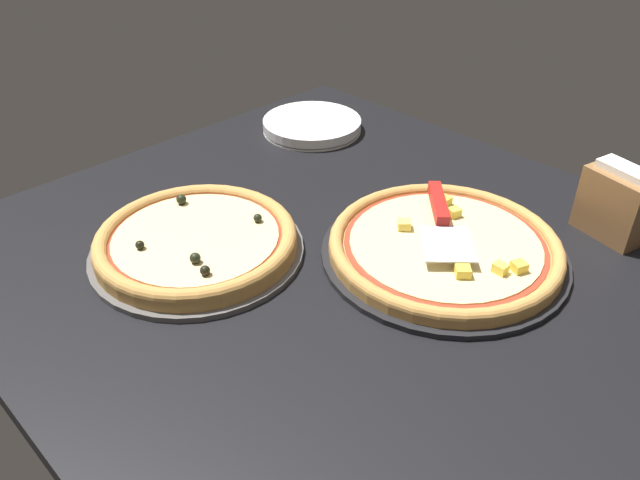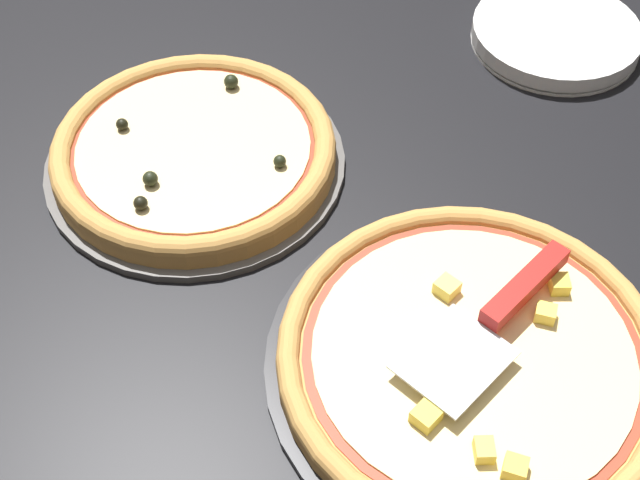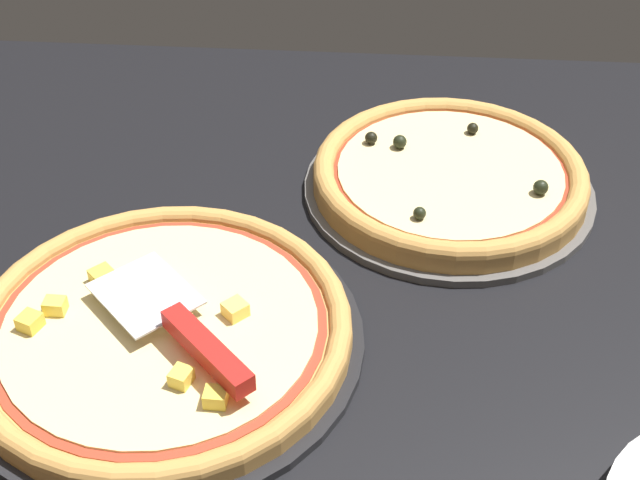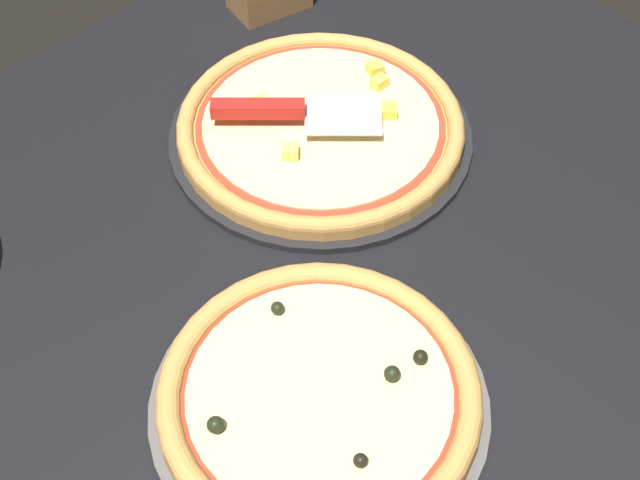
# 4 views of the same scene
# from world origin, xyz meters

# --- Properties ---
(ground_plane) EXTENTS (1.24, 1.08, 0.04)m
(ground_plane) POSITION_xyz_m (0.00, 0.00, -0.02)
(ground_plane) COLOR black
(pizza_pan_front) EXTENTS (0.41, 0.41, 0.01)m
(pizza_pan_front) POSITION_xyz_m (-0.09, -0.11, 0.01)
(pizza_pan_front) COLOR black
(pizza_pan_front) RESTS_ON ground_plane
(pizza_front) EXTENTS (0.39, 0.39, 0.04)m
(pizza_front) POSITION_xyz_m (-0.09, -0.11, 0.02)
(pizza_front) COLOR #C68E47
(pizza_front) RESTS_ON pizza_pan_front
(pizza_pan_back) EXTENTS (0.36, 0.36, 0.01)m
(pizza_pan_back) POSITION_xyz_m (0.20, 0.18, 0.01)
(pizza_pan_back) COLOR #565451
(pizza_pan_back) RESTS_ON ground_plane
(pizza_back) EXTENTS (0.34, 0.34, 0.04)m
(pizza_back) POSITION_xyz_m (0.20, 0.18, 0.03)
(pizza_back) COLOR #C68E47
(pizza_back) RESTS_ON pizza_pan_back
(serving_spatula) EXTENTS (0.19, 0.20, 0.02)m
(serving_spatula) POSITION_xyz_m (-0.06, -0.15, 0.05)
(serving_spatula) COLOR silver
(serving_spatula) RESTS_ON pizza_front
(plate_stack) EXTENTS (0.23, 0.23, 0.03)m
(plate_stack) POSITION_xyz_m (0.43, -0.31, 0.01)
(plate_stack) COLOR white
(plate_stack) RESTS_ON ground_plane
(napkin_holder) EXTENTS (0.13, 0.10, 0.13)m
(napkin_holder) POSITION_xyz_m (-0.26, -0.38, 0.06)
(napkin_holder) COLOR olive
(napkin_holder) RESTS_ON ground_plane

